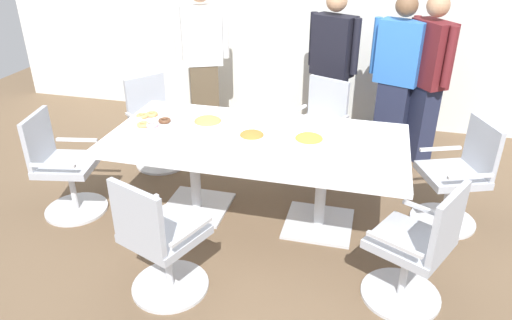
# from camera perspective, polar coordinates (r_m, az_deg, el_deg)

# --- Properties ---
(ground_plane) EXTENTS (10.00, 10.00, 0.01)m
(ground_plane) POSITION_cam_1_polar(r_m,az_deg,el_deg) (4.21, 0.00, -6.74)
(ground_plane) COLOR brown
(back_wall) EXTENTS (8.00, 0.10, 2.80)m
(back_wall) POSITION_cam_1_polar(r_m,az_deg,el_deg) (5.92, 6.11, 17.84)
(back_wall) COLOR silver
(back_wall) RESTS_ON ground
(conference_table) EXTENTS (2.40, 1.20, 0.75)m
(conference_table) POSITION_cam_1_polar(r_m,az_deg,el_deg) (3.89, 0.00, 0.98)
(conference_table) COLOR white
(conference_table) RESTS_ON ground
(office_chair_0) EXTENTS (0.70, 0.70, 0.91)m
(office_chair_0) POSITION_cam_1_polar(r_m,az_deg,el_deg) (4.26, 22.92, -2.24)
(office_chair_0) COLOR silver
(office_chair_0) RESTS_ON ground
(office_chair_1) EXTENTS (0.70, 0.70, 0.91)m
(office_chair_1) POSITION_cam_1_polar(r_m,az_deg,el_deg) (4.88, 7.52, 3.55)
(office_chair_1) COLOR silver
(office_chair_1) RESTS_ON ground
(office_chair_2) EXTENTS (0.75, 0.75, 0.91)m
(office_chair_2) POSITION_cam_1_polar(r_m,az_deg,el_deg) (5.03, -11.87, 3.90)
(office_chair_2) COLOR silver
(office_chair_2) RESTS_ON ground
(office_chair_3) EXTENTS (0.63, 0.63, 0.91)m
(office_chair_3) POSITION_cam_1_polar(r_m,az_deg,el_deg) (4.40, -22.13, -1.12)
(office_chair_3) COLOR silver
(office_chair_3) RESTS_ON ground
(office_chair_4) EXTENTS (0.70, 0.70, 0.91)m
(office_chair_4) POSITION_cam_1_polar(r_m,az_deg,el_deg) (3.26, -11.43, -9.87)
(office_chair_4) COLOR silver
(office_chair_4) RESTS_ON ground
(office_chair_5) EXTENTS (0.73, 0.73, 0.91)m
(office_chair_5) POSITION_cam_1_polar(r_m,az_deg,el_deg) (3.30, 18.64, -10.41)
(office_chair_5) COLOR silver
(office_chair_5) RESTS_ON ground
(person_standing_0) EXTENTS (0.59, 0.38, 1.73)m
(person_standing_0) POSITION_cam_1_polar(r_m,az_deg,el_deg) (5.60, -6.38, 12.10)
(person_standing_0) COLOR brown
(person_standing_0) RESTS_ON ground
(person_standing_1) EXTENTS (0.58, 0.39, 1.68)m
(person_standing_1) POSITION_cam_1_polar(r_m,az_deg,el_deg) (5.32, 9.06, 10.79)
(person_standing_1) COLOR #232842
(person_standing_1) RESTS_ON ground
(person_standing_2) EXTENTS (0.60, 0.36, 1.69)m
(person_standing_2) POSITION_cam_1_polar(r_m,az_deg,el_deg) (5.19, 16.54, 9.62)
(person_standing_2) COLOR #232842
(person_standing_2) RESTS_ON ground
(person_standing_3) EXTENTS (0.43, 0.54, 1.70)m
(person_standing_3) POSITION_cam_1_polar(r_m,az_deg,el_deg) (5.19, 19.71, 9.24)
(person_standing_3) COLOR #232842
(person_standing_3) RESTS_ON ground
(snack_bowl_cookies) EXTENTS (0.26, 0.26, 0.10)m
(snack_bowl_cookies) POSITION_cam_1_polar(r_m,az_deg,el_deg) (4.01, -5.78, 4.38)
(snack_bowl_cookies) COLOR white
(snack_bowl_cookies) RESTS_ON conference_table
(snack_bowl_chips_yellow) EXTENTS (0.24, 0.24, 0.10)m
(snack_bowl_chips_yellow) POSITION_cam_1_polar(r_m,az_deg,el_deg) (3.69, 6.35, 2.28)
(snack_bowl_chips_yellow) COLOR beige
(snack_bowl_chips_yellow) RESTS_ON conference_table
(snack_bowl_pretzels) EXTENTS (0.22, 0.22, 0.09)m
(snack_bowl_pretzels) POSITION_cam_1_polar(r_m,az_deg,el_deg) (3.75, -0.50, 2.76)
(snack_bowl_pretzels) COLOR white
(snack_bowl_pretzels) RESTS_ON conference_table
(donut_platter) EXTENTS (0.35, 0.35, 0.04)m
(donut_platter) POSITION_cam_1_polar(r_m,az_deg,el_deg) (4.23, -12.47, 4.68)
(donut_platter) COLOR white
(donut_platter) RESTS_ON conference_table
(plate_stack) EXTENTS (0.19, 0.19, 0.05)m
(plate_stack) POSITION_cam_1_polar(r_m,az_deg,el_deg) (4.04, 5.16, 4.18)
(plate_stack) COLOR white
(plate_stack) RESTS_ON conference_table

